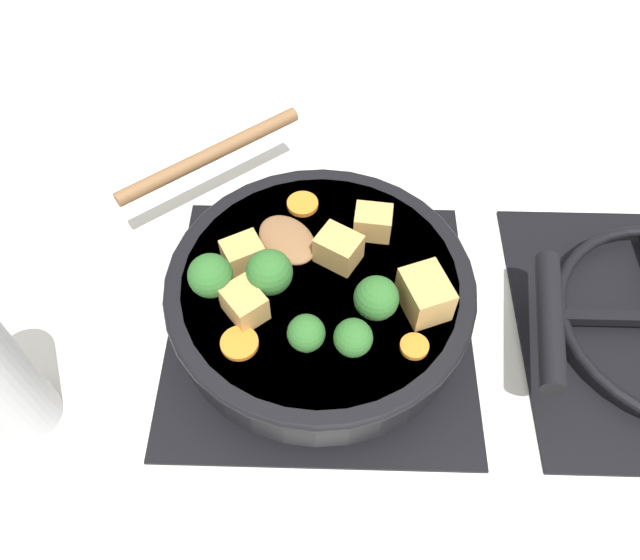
# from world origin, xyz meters

# --- Properties ---
(ground_plane) EXTENTS (2.40, 2.40, 0.00)m
(ground_plane) POSITION_xyz_m (0.00, 0.00, 0.00)
(ground_plane) COLOR silver
(front_burner_grate) EXTENTS (0.31, 0.31, 0.03)m
(front_burner_grate) POSITION_xyz_m (0.00, 0.00, 0.01)
(front_burner_grate) COLOR black
(front_burner_grate) RESTS_ON ground_plane
(skillet_pan) EXTENTS (0.30, 0.38, 0.05)m
(skillet_pan) POSITION_xyz_m (0.00, 0.00, 0.05)
(skillet_pan) COLOR black
(skillet_pan) RESTS_ON front_burner_grate
(wooden_spoon) EXTENTS (0.23, 0.22, 0.02)m
(wooden_spoon) POSITION_xyz_m (-0.11, -0.08, 0.08)
(wooden_spoon) COLOR brown
(wooden_spoon) RESTS_ON skillet_pan
(tofu_cube_center_large) EXTENTS (0.03, 0.04, 0.03)m
(tofu_cube_center_large) POSITION_xyz_m (-0.06, 0.05, 0.09)
(tofu_cube_center_large) COLOR tan
(tofu_cube_center_large) RESTS_ON skillet_pan
(tofu_cube_near_handle) EXTENTS (0.04, 0.05, 0.03)m
(tofu_cube_near_handle) POSITION_xyz_m (-0.02, -0.07, 0.09)
(tofu_cube_near_handle) COLOR tan
(tofu_cube_near_handle) RESTS_ON skillet_pan
(tofu_cube_east_chunk) EXTENTS (0.05, 0.05, 0.03)m
(tofu_cube_east_chunk) POSITION_xyz_m (-0.03, 0.02, 0.09)
(tofu_cube_east_chunk) COLOR tan
(tofu_cube_east_chunk) RESTS_ON skillet_pan
(tofu_cube_west_chunk) EXTENTS (0.05, 0.05, 0.03)m
(tofu_cube_west_chunk) POSITION_xyz_m (0.04, -0.07, 0.09)
(tofu_cube_west_chunk) COLOR tan
(tofu_cube_west_chunk) RESTS_ON skillet_pan
(tofu_cube_back_piece) EXTENTS (0.06, 0.05, 0.04)m
(tofu_cube_back_piece) POSITION_xyz_m (0.03, 0.09, 0.09)
(tofu_cube_back_piece) COLOR tan
(tofu_cube_back_piece) RESTS_ON skillet_pan
(broccoli_floret_near_spoon) EXTENTS (0.04, 0.04, 0.05)m
(broccoli_floret_near_spoon) POSITION_xyz_m (0.04, 0.05, 0.10)
(broccoli_floret_near_spoon) COLOR #709956
(broccoli_floret_near_spoon) RESTS_ON skillet_pan
(broccoli_floret_center_top) EXTENTS (0.03, 0.03, 0.04)m
(broccoli_floret_center_top) POSITION_xyz_m (0.07, -0.01, 0.10)
(broccoli_floret_center_top) COLOR #709956
(broccoli_floret_center_top) RESTS_ON skillet_pan
(broccoli_floret_east_rim) EXTENTS (0.04, 0.04, 0.05)m
(broccoli_floret_east_rim) POSITION_xyz_m (0.02, -0.10, 0.10)
(broccoli_floret_east_rim) COLOR #709956
(broccoli_floret_east_rim) RESTS_ON skillet_pan
(broccoli_floret_west_rim) EXTENTS (0.04, 0.04, 0.05)m
(broccoli_floret_west_rim) POSITION_xyz_m (0.01, -0.05, 0.10)
(broccoli_floret_west_rim) COLOR #709956
(broccoli_floret_west_rim) RESTS_ON skillet_pan
(broccoli_floret_north_edge) EXTENTS (0.03, 0.03, 0.04)m
(broccoli_floret_north_edge) POSITION_xyz_m (0.08, 0.03, 0.10)
(broccoli_floret_north_edge) COLOR #709956
(broccoli_floret_north_edge) RESTS_ON skillet_pan
(carrot_slice_orange_thin) EXTENTS (0.03, 0.03, 0.01)m
(carrot_slice_orange_thin) POSITION_xyz_m (0.07, 0.08, 0.08)
(carrot_slice_orange_thin) COLOR orange
(carrot_slice_orange_thin) RESTS_ON skillet_pan
(carrot_slice_near_center) EXTENTS (0.03, 0.03, 0.01)m
(carrot_slice_near_center) POSITION_xyz_m (-0.09, -0.02, 0.08)
(carrot_slice_near_center) COLOR orange
(carrot_slice_near_center) RESTS_ON skillet_pan
(carrot_slice_edge_slice) EXTENTS (0.03, 0.03, 0.01)m
(carrot_slice_edge_slice) POSITION_xyz_m (0.07, -0.07, 0.08)
(carrot_slice_edge_slice) COLOR orange
(carrot_slice_edge_slice) RESTS_ON skillet_pan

